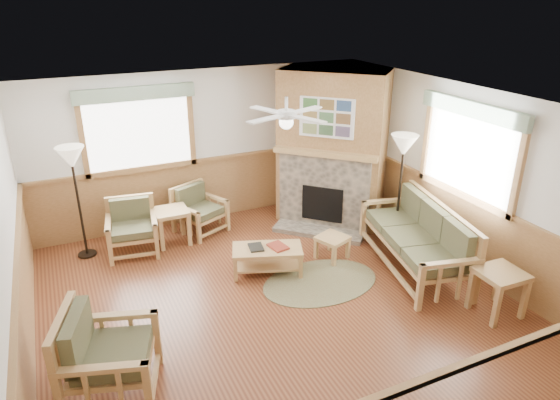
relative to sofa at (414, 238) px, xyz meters
name	(u,v)px	position (x,y,z in m)	size (l,w,h in m)	color
floor	(275,301)	(-2.25, 0.07, -0.50)	(6.00, 6.00, 0.01)	brown
ceiling	(274,103)	(-2.25, 0.07, 2.20)	(6.00, 6.00, 0.01)	white
wall_back	(204,147)	(-2.25, 3.07, 0.85)	(6.00, 0.02, 2.70)	white
wall_front	(439,357)	(-2.25, -2.93, 0.85)	(6.00, 0.02, 2.70)	white
wall_left	(8,261)	(-5.25, 0.07, 0.85)	(0.02, 6.00, 2.70)	white
wall_right	(457,176)	(0.75, 0.07, 0.85)	(0.02, 6.00, 2.70)	white
wainscot	(275,265)	(-2.25, 0.07, 0.05)	(6.00, 6.00, 1.10)	olive
fireplace	(332,147)	(-0.20, 2.12, 0.85)	(2.20, 2.20, 2.70)	olive
window_back	(133,84)	(-3.35, 3.03, 2.03)	(1.90, 0.16, 1.50)	white
window_right	(478,99)	(0.71, -0.13, 2.03)	(0.16, 1.90, 1.50)	white
ceiling_fan	(286,100)	(-1.95, 0.37, 2.16)	(1.24, 1.24, 0.36)	white
sofa	(414,238)	(0.00, 0.00, 0.00)	(0.89, 2.16, 1.00)	tan
armchair_back_left	(132,228)	(-3.74, 2.28, -0.07)	(0.76, 0.76, 0.85)	tan
armchair_back_right	(200,210)	(-2.54, 2.55, -0.09)	(0.72, 0.72, 0.81)	tan
armchair_left	(110,354)	(-4.46, -0.75, 0.00)	(0.89, 0.89, 1.00)	tan
coffee_table	(267,260)	(-2.04, 0.80, -0.29)	(1.02, 0.51, 0.41)	tan
end_table_chairs	(172,226)	(-3.09, 2.34, -0.20)	(0.53, 0.51, 0.60)	tan
end_table_sofa	(498,293)	(0.24, -1.39, -0.19)	(0.56, 0.53, 0.62)	tan
footstool	(332,247)	(-0.95, 0.76, -0.31)	(0.43, 0.43, 0.37)	tan
braided_rug	(320,282)	(-1.47, 0.21, -0.49)	(1.74, 1.74, 0.01)	brown
floor_lamp_left	(79,203)	(-4.44, 2.50, 0.41)	(0.41, 0.41, 1.81)	black
floor_lamp_right	(400,190)	(0.30, 0.81, 0.43)	(0.42, 0.42, 1.85)	black
book_red	(278,246)	(-1.89, 0.75, -0.06)	(0.22, 0.30, 0.03)	maroon
book_dark	(256,246)	(-2.19, 0.87, -0.06)	(0.20, 0.27, 0.03)	black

